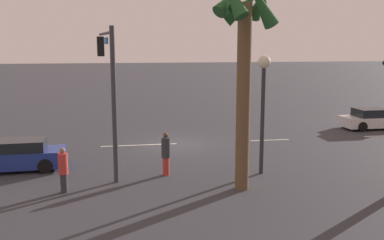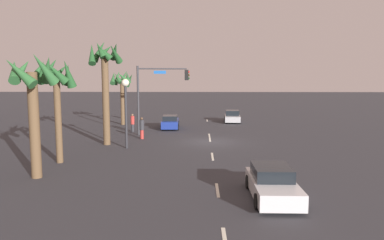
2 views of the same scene
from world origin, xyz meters
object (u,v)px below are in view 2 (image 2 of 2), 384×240
Objects in this scene: streetlamp at (126,99)px; palm_tree_1 at (122,83)px; palm_tree_2 at (56,82)px; palm_tree_3 at (105,70)px; traffic_signal at (155,88)px; pedestrian_0 at (133,122)px; car_2 at (170,122)px; palm_tree_0 at (32,90)px; car_1 at (272,184)px; pedestrian_1 at (142,128)px; car_0 at (232,117)px.

palm_tree_1 reaches higher than streetlamp.
palm_tree_2 is 0.80× the size of palm_tree_3.
palm_tree_1 is (7.13, 4.69, 0.39)m from traffic_signal.
pedestrian_0 is at bearing 55.10° from traffic_signal.
car_2 is 19.78m from palm_tree_0.
car_1 is 27.45m from palm_tree_1.
traffic_signal is at bearing -146.68° from palm_tree_1.
palm_tree_2 reaches higher than palm_tree_0.
traffic_signal is at bearing -16.94° from palm_tree_0.
palm_tree_2 reaches higher than car_1.
pedestrian_1 is at bearing -158.66° from pedestrian_0.
palm_tree_3 reaches higher than car_0.
palm_tree_3 reaches higher than palm_tree_1.
pedestrian_0 is at bearing 21.34° from pedestrian_1.
car_0 is at bearing -27.01° from palm_tree_0.
car_1 is 0.66× the size of palm_tree_2.
car_1 is at bearing -151.18° from pedestrian_1.
palm_tree_1 is (9.47, 3.78, 3.68)m from pedestrian_1.
streetlamp is 5.75m from palm_tree_2.
palm_tree_1 is at bearing 101.74° from car_0.
car_0 is 24.70m from palm_tree_2.
palm_tree_1 is at bearing 0.41° from palm_tree_2.
car_1 is 0.70× the size of palm_tree_1.
traffic_signal reaches higher than car_2.
streetlamp is at bearing -172.08° from pedestrian_0.
palm_tree_0 is 21.61m from palm_tree_1.
palm_tree_3 is (6.05, -1.33, 0.87)m from palm_tree_2.
car_2 is 11.30m from streetlamp.
palm_tree_0 is at bearing -179.27° from palm_tree_1.
streetlamp is at bearing 167.59° from car_2.
car_2 is 16.78m from palm_tree_2.
pedestrian_0 is (-8.00, 10.45, 0.28)m from car_0.
palm_tree_2 is (6.13, 11.84, 4.33)m from car_1.
palm_tree_3 is (12.18, 10.51, 5.20)m from car_1.
palm_tree_1 reaches higher than car_1.
car_2 is (-5.62, 6.96, 0.00)m from car_0.
pedestrian_0 reaches higher than car_2.
palm_tree_1 is 12.33m from palm_tree_3.
pedestrian_0 is 0.94× the size of pedestrian_1.
palm_tree_0 reaches higher than car_2.
streetlamp reaches higher than car_1.
streetlamp is 8.77m from pedestrian_0.
pedestrian_1 reaches higher than car_0.
palm_tree_0 is at bearing 172.85° from palm_tree_3.
car_1 is at bearing -152.72° from pedestrian_0.
traffic_signal is at bearing 22.91° from car_1.
pedestrian_1 is (-2.34, 0.91, -3.29)m from traffic_signal.
palm_tree_3 is at bearing -7.15° from palm_tree_0.
palm_tree_2 reaches higher than car_2.
palm_tree_2 reaches higher than streetlamp.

